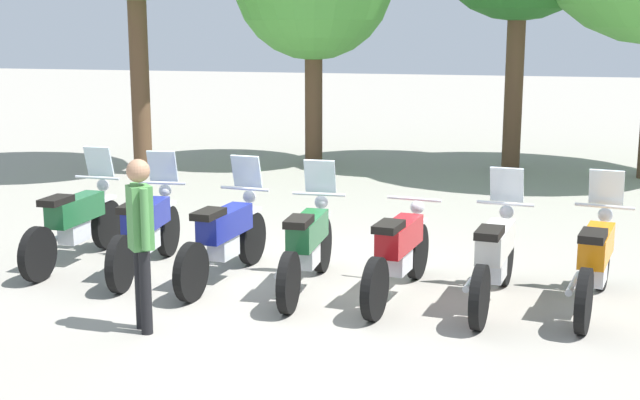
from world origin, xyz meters
name	(u,v)px	position (x,y,z in m)	size (l,w,h in m)	color
ground_plane	(309,287)	(0.00, 0.00, 0.00)	(80.00, 80.00, 0.00)	gray
motorcycle_0	(75,222)	(-3.03, 0.30, 0.52)	(0.62, 2.19, 1.37)	black
motorcycle_1	(146,229)	(-2.03, 0.16, 0.52)	(0.62, 2.19, 1.37)	black
motorcycle_2	(225,236)	(-1.01, 0.05, 0.52)	(0.64, 2.19, 1.37)	black
motorcycle_3	(307,244)	(0.00, -0.06, 0.52)	(0.62, 2.19, 1.37)	black
motorcycle_4	(399,251)	(1.01, -0.08, 0.50)	(0.68, 2.18, 0.99)	black
motorcycle_5	(495,256)	(2.02, -0.08, 0.52)	(0.65, 2.19, 1.37)	black
motorcycle_6	(595,260)	(3.03, 0.03, 0.52)	(0.72, 2.17, 1.37)	black
person_0	(141,232)	(-1.19, -1.72, 0.98)	(0.33, 0.35, 1.67)	black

